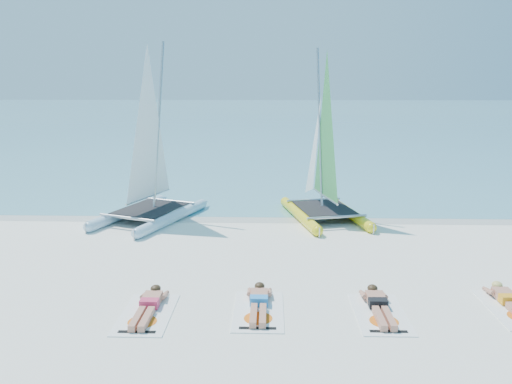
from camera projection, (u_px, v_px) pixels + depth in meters
ground at (273, 280)px, 11.64m from camera, size 140.00×140.00×0.00m
sea at (272, 114)px, 73.13m from camera, size 140.00×115.00×0.01m
wet_sand_strip at (272, 217)px, 17.01m from camera, size 140.00×1.40×0.01m
catamaran_blue at (150, 166)px, 16.47m from camera, size 3.55×4.90×6.06m
catamaran_yellow at (321, 162)px, 16.95m from camera, size 2.98×4.72×5.85m
towel_a at (147, 314)px, 9.90m from camera, size 1.00×1.85×0.02m
sunbather_a at (149, 305)px, 10.07m from camera, size 0.37×1.73×0.26m
towel_b at (259, 311)px, 10.04m from camera, size 1.00×1.85×0.02m
sunbather_b at (259, 302)px, 10.20m from camera, size 0.37×1.73×0.26m
towel_c at (380, 314)px, 9.92m from camera, size 1.00×1.85×0.02m
sunbather_c at (378, 304)px, 10.08m from camera, size 0.37×1.73×0.26m
sunbather_d at (510, 300)px, 10.27m from camera, size 0.37×1.73×0.26m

